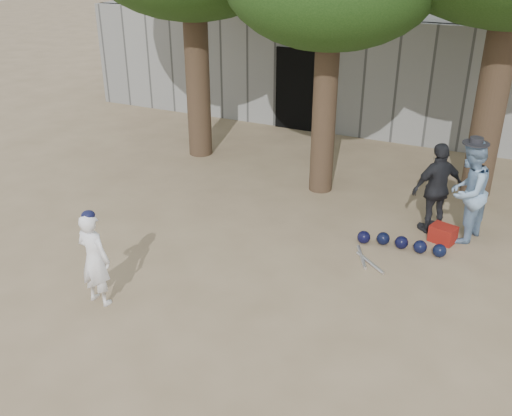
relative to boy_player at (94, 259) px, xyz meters
The scene contains 8 objects.
ground 1.63m from the boy_player, 48.11° to the left, with size 70.00×70.00×0.00m, color #937C5E.
boy_player is the anchor object (origin of this frame).
spectator_blue 6.25m from the boy_player, 43.22° to the left, with size 0.89×0.69×1.82m, color #7FA0C4.
spectator_dark 5.97m from the boy_player, 47.36° to the left, with size 0.98×0.41×1.68m, color black.
red_bag 5.92m from the boy_player, 43.26° to the left, with size 0.42×0.32×0.30m, color maroon.
back_building 11.48m from the boy_player, 85.14° to the left, with size 16.00×5.24×3.00m.
helmet_row 5.09m from the boy_player, 43.16° to the left, with size 1.51×0.33×0.23m.
bat_pile 4.35m from the boy_player, 40.72° to the left, with size 0.65×0.71×0.06m.
Camera 1 is at (4.11, -6.42, 4.94)m, focal length 40.00 mm.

